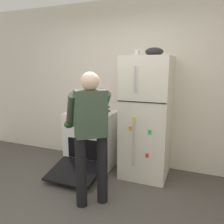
# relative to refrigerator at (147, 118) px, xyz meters

# --- Properties ---
(kitchen_wall_back) EXTENTS (6.00, 0.10, 2.70)m
(kitchen_wall_back) POSITION_rel_refrigerator_xyz_m (-0.45, 0.38, 0.45)
(kitchen_wall_back) COLOR silver
(kitchen_wall_back) RESTS_ON ground
(refrigerator) EXTENTS (0.68, 0.72, 1.80)m
(refrigerator) POSITION_rel_refrigerator_xyz_m (0.00, 0.00, 0.00)
(refrigerator) COLOR silver
(refrigerator) RESTS_ON ground
(stove_range) EXTENTS (0.76, 1.22, 0.93)m
(stove_range) POSITION_rel_refrigerator_xyz_m (-0.92, -0.02, -0.45)
(stove_range) COLOR white
(stove_range) RESTS_ON ground
(person_cook) EXTENTS (0.66, 0.70, 1.60)m
(person_cook) POSITION_rel_refrigerator_xyz_m (-0.43, -0.99, 0.05)
(person_cook) COLOR black
(person_cook) RESTS_ON ground
(red_pot) EXTENTS (0.34, 0.24, 0.12)m
(red_pot) POSITION_rel_refrigerator_xyz_m (-0.76, -0.05, 0.09)
(red_pot) COLOR red
(red_pot) RESTS_ON stove_range
(coffee_mug) EXTENTS (0.11, 0.08, 0.10)m
(coffee_mug) POSITION_rel_refrigerator_xyz_m (-0.18, 0.05, 0.95)
(coffee_mug) COLOR silver
(coffee_mug) RESTS_ON refrigerator
(pepper_mill) EXTENTS (0.05, 0.05, 0.15)m
(pepper_mill) POSITION_rel_refrigerator_xyz_m (-1.22, 0.20, 0.10)
(pepper_mill) COLOR brown
(pepper_mill) RESTS_ON stove_range
(mixing_bowl) EXTENTS (0.26, 0.26, 0.12)m
(mixing_bowl) POSITION_rel_refrigerator_xyz_m (0.08, 0.00, 0.96)
(mixing_bowl) COLOR black
(mixing_bowl) RESTS_ON refrigerator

